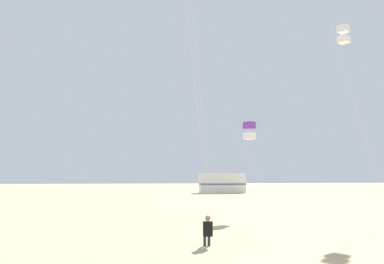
{
  "coord_description": "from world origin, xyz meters",
  "views": [
    {
      "loc": [
        -2.17,
        -7.14,
        2.66
      ],
      "look_at": [
        -0.08,
        8.31,
        4.44
      ],
      "focal_mm": 34.67,
      "sensor_mm": 36.0,
      "label": 1
    }
  ],
  "objects_px": {
    "kite_box_white": "(344,35)",
    "rv_van_white": "(222,183)",
    "kite_box_violet": "(249,131)",
    "kite_flyer_standing": "(208,230)"
  },
  "relations": [
    {
      "from": "kite_box_white",
      "to": "kite_box_violet",
      "type": "distance_m",
      "value": 8.56
    },
    {
      "from": "kite_box_violet",
      "to": "rv_van_white",
      "type": "relative_size",
      "value": 0.93
    },
    {
      "from": "kite_box_violet",
      "to": "rv_van_white",
      "type": "height_order",
      "value": "kite_box_violet"
    },
    {
      "from": "kite_flyer_standing",
      "to": "kite_box_violet",
      "type": "bearing_deg",
      "value": -111.42
    },
    {
      "from": "kite_flyer_standing",
      "to": "kite_box_white",
      "type": "bearing_deg",
      "value": -139.61
    },
    {
      "from": "kite_box_white",
      "to": "kite_box_violet",
      "type": "relative_size",
      "value": 2.0
    },
    {
      "from": "kite_box_white",
      "to": "rv_van_white",
      "type": "height_order",
      "value": "kite_box_white"
    },
    {
      "from": "kite_box_white",
      "to": "kite_box_violet",
      "type": "bearing_deg",
      "value": 160.78
    },
    {
      "from": "kite_flyer_standing",
      "to": "rv_van_white",
      "type": "distance_m",
      "value": 39.68
    },
    {
      "from": "rv_van_white",
      "to": "kite_box_white",
      "type": "bearing_deg",
      "value": -86.35
    }
  ]
}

